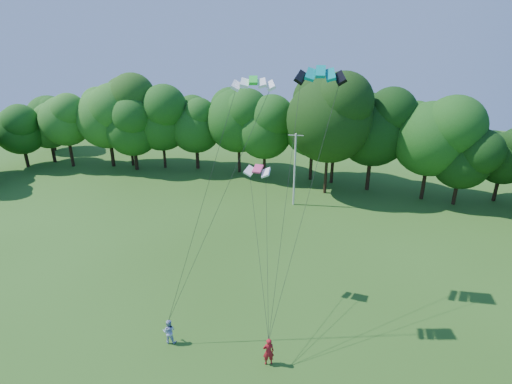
% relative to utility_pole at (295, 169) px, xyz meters
% --- Properties ---
extents(utility_pole, '(1.69, 0.32, 8.47)m').
position_rel_utility_pole_xyz_m(utility_pole, '(0.00, 0.00, 0.00)').
color(utility_pole, beige).
rests_on(utility_pole, ground).
extents(kite_flyer_left, '(0.82, 0.72, 1.89)m').
position_rel_utility_pole_xyz_m(kite_flyer_left, '(4.37, -24.06, -3.40)').
color(kite_flyer_left, maroon).
rests_on(kite_flyer_left, ground).
extents(kite_flyer_right, '(0.97, 0.84, 1.73)m').
position_rel_utility_pole_xyz_m(kite_flyer_right, '(-2.24, -24.37, -3.48)').
color(kite_flyer_right, '#A0B0DF').
rests_on(kite_flyer_right, ground).
extents(kite_teal, '(3.34, 1.90, 0.72)m').
position_rel_utility_pole_xyz_m(kite_teal, '(4.99, -15.20, 12.05)').
color(kite_teal, '#048784').
rests_on(kite_teal, ground).
extents(kite_green, '(2.62, 1.79, 0.41)m').
position_rel_utility_pole_xyz_m(kite_green, '(2.17, -20.37, 11.95)').
color(kite_green, '#21DC31').
rests_on(kite_green, ground).
extents(kite_pink, '(1.79, 0.86, 0.43)m').
position_rel_utility_pole_xyz_m(kite_pink, '(1.32, -17.07, 5.62)').
color(kite_pink, '#E8407A').
rests_on(kite_pink, ground).
extents(tree_back_west, '(9.89, 9.89, 14.39)m').
position_rel_utility_pole_xyz_m(tree_back_west, '(-26.56, 6.58, 4.64)').
color(tree_back_west, '#2F2013').
rests_on(tree_back_west, ground).
extents(tree_back_center, '(11.11, 11.11, 16.16)m').
position_rel_utility_pole_xyz_m(tree_back_center, '(2.85, 4.79, 5.74)').
color(tree_back_center, '#321C13').
rests_on(tree_back_center, ground).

